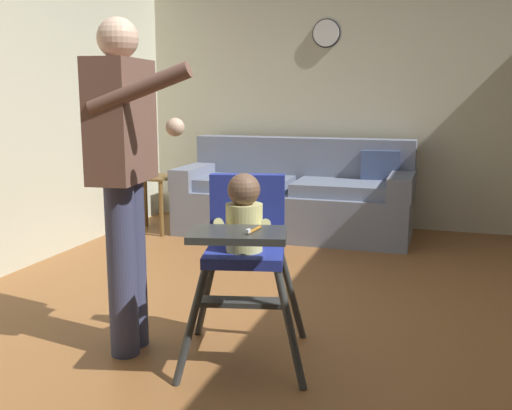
{
  "coord_description": "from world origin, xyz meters",
  "views": [
    {
      "loc": [
        0.72,
        -2.7,
        1.25
      ],
      "look_at": [
        -0.11,
        -0.12,
        0.75
      ],
      "focal_mm": 41.25,
      "sensor_mm": 36.0,
      "label": 1
    }
  ],
  "objects_px": {
    "couch": "(296,197)",
    "sippy_cup": "(152,171)",
    "side_table": "(153,191)",
    "adult_standing": "(125,169)",
    "high_chair": "(245,234)",
    "wall_clock": "(326,33)"
  },
  "relations": [
    {
      "from": "high_chair",
      "to": "side_table",
      "type": "xyz_separation_m",
      "value": [
        -1.69,
        2.32,
        -0.24
      ]
    },
    {
      "from": "high_chair",
      "to": "side_table",
      "type": "relative_size",
      "value": 1.76
    },
    {
      "from": "couch",
      "to": "adult_standing",
      "type": "distance_m",
      "value": 2.79
    },
    {
      "from": "couch",
      "to": "high_chair",
      "type": "bearing_deg",
      "value": 8.71
    },
    {
      "from": "couch",
      "to": "side_table",
      "type": "height_order",
      "value": "couch"
    },
    {
      "from": "couch",
      "to": "side_table",
      "type": "xyz_separation_m",
      "value": [
        -1.29,
        -0.34,
        0.05
      ]
    },
    {
      "from": "side_table",
      "to": "adult_standing",
      "type": "bearing_deg",
      "value": -64.96
    },
    {
      "from": "adult_standing",
      "to": "side_table",
      "type": "distance_m",
      "value": 2.69
    },
    {
      "from": "sippy_cup",
      "to": "couch",
      "type": "bearing_deg",
      "value": 14.89
    },
    {
      "from": "adult_standing",
      "to": "wall_clock",
      "type": "bearing_deg",
      "value": 77.86
    },
    {
      "from": "sippy_cup",
      "to": "wall_clock",
      "type": "relative_size",
      "value": 0.37
    },
    {
      "from": "high_chair",
      "to": "sippy_cup",
      "type": "relative_size",
      "value": 9.14
    },
    {
      "from": "sippy_cup",
      "to": "wall_clock",
      "type": "distance_m",
      "value": 2.08
    },
    {
      "from": "high_chair",
      "to": "side_table",
      "type": "distance_m",
      "value": 2.89
    },
    {
      "from": "high_chair",
      "to": "wall_clock",
      "type": "xyz_separation_m",
      "value": [
        -0.25,
        3.14,
        1.21
      ]
    },
    {
      "from": "couch",
      "to": "sippy_cup",
      "type": "height_order",
      "value": "couch"
    },
    {
      "from": "sippy_cup",
      "to": "wall_clock",
      "type": "height_order",
      "value": "wall_clock"
    },
    {
      "from": "sippy_cup",
      "to": "high_chair",
      "type": "bearing_deg",
      "value": -53.94
    },
    {
      "from": "high_chair",
      "to": "sippy_cup",
      "type": "bearing_deg",
      "value": -157.36
    },
    {
      "from": "high_chair",
      "to": "adult_standing",
      "type": "height_order",
      "value": "adult_standing"
    },
    {
      "from": "couch",
      "to": "adult_standing",
      "type": "bearing_deg",
      "value": -3.59
    },
    {
      "from": "side_table",
      "to": "sippy_cup",
      "type": "height_order",
      "value": "sippy_cup"
    }
  ]
}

